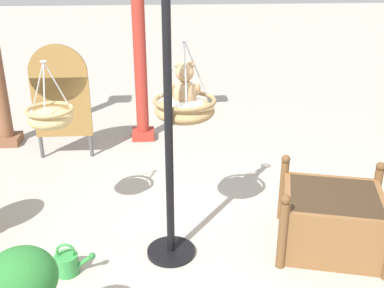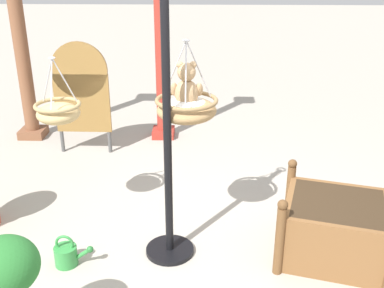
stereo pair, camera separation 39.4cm
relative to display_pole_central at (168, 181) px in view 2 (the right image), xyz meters
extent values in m
plane|color=#A8A093|center=(0.23, 0.02, -0.74)|extent=(40.00, 40.00, 0.00)
cylinder|color=black|center=(0.00, 0.00, 0.43)|extent=(0.07, 0.07, 2.35)
cylinder|color=black|center=(0.00, 0.00, -0.72)|extent=(0.44, 0.44, 0.04)
ellipsoid|color=#A37F51|center=(0.15, 0.25, 0.55)|extent=(0.52, 0.52, 0.20)
torus|color=olive|center=(0.15, 0.25, 0.64)|extent=(0.54, 0.54, 0.04)
ellipsoid|color=silver|center=(0.15, 0.25, 0.57)|extent=(0.46, 0.46, 0.16)
cylinder|color=#B7B7BC|center=(0.25, 0.31, 0.90)|extent=(0.22, 0.14, 0.51)
cylinder|color=#B7B7BC|center=(0.05, 0.31, 0.90)|extent=(0.22, 0.14, 0.51)
cylinder|color=#B7B7BC|center=(0.15, 0.13, 0.90)|extent=(0.01, 0.25, 0.51)
torus|color=#B7B7BC|center=(0.15, 0.25, 1.15)|extent=(0.06, 0.06, 0.01)
ellipsoid|color=tan|center=(0.15, 0.26, 0.70)|extent=(0.20, 0.17, 0.24)
sphere|color=tan|center=(0.15, 0.26, 0.89)|extent=(0.19, 0.19, 0.16)
ellipsoid|color=tan|center=(0.15, 0.32, 0.88)|extent=(0.08, 0.07, 0.05)
sphere|color=black|center=(0.15, 0.34, 0.88)|extent=(0.02, 0.02, 0.02)
sphere|color=tan|center=(0.10, 0.26, 0.95)|extent=(0.06, 0.06, 0.06)
sphere|color=tan|center=(0.20, 0.26, 0.95)|extent=(0.06, 0.06, 0.06)
ellipsoid|color=tan|center=(0.04, 0.29, 0.73)|extent=(0.06, 0.12, 0.15)
ellipsoid|color=tan|center=(0.26, 0.29, 0.73)|extent=(0.06, 0.12, 0.15)
ellipsoid|color=tan|center=(0.09, 0.35, 0.61)|extent=(0.07, 0.14, 0.07)
ellipsoid|color=tan|center=(0.21, 0.35, 0.61)|extent=(0.07, 0.14, 0.07)
ellipsoid|color=tan|center=(-1.05, 0.47, 0.44)|extent=(0.40, 0.40, 0.18)
torus|color=tan|center=(-1.05, 0.47, 0.52)|extent=(0.43, 0.43, 0.04)
cylinder|color=#B7B7BC|center=(-0.97, 0.52, 0.74)|extent=(0.18, 0.11, 0.44)
cylinder|color=#B7B7BC|center=(-1.13, 0.52, 0.74)|extent=(0.18, 0.11, 0.44)
cylinder|color=#B7B7BC|center=(-1.05, 0.38, 0.74)|extent=(0.01, 0.20, 0.44)
torus|color=#B7B7BC|center=(-1.05, 0.47, 0.95)|extent=(0.06, 0.06, 0.01)
cylinder|color=brown|center=(-2.23, 2.78, 0.60)|extent=(0.20, 0.20, 2.67)
cube|color=brown|center=(-2.23, 2.78, -0.68)|extent=(0.36, 0.36, 0.12)
cylinder|color=#9E2D23|center=(-0.30, 2.83, 0.48)|extent=(0.18, 0.18, 2.43)
cube|color=#9E2D23|center=(-0.30, 2.83, -0.68)|extent=(0.32, 0.32, 0.12)
cube|color=brown|center=(1.48, 0.01, -0.47)|extent=(1.07, 1.01, 0.54)
cube|color=#382819|center=(1.48, 0.01, -0.23)|extent=(0.94, 0.89, 0.06)
cylinder|color=brown|center=(1.16, 0.51, -0.42)|extent=(0.08, 0.08, 0.64)
cylinder|color=brown|center=(0.95, -0.26, -0.42)|extent=(0.08, 0.08, 0.64)
sphere|color=brown|center=(1.16, 0.51, -0.07)|extent=(0.09, 0.09, 0.09)
sphere|color=brown|center=(0.95, -0.26, -0.07)|extent=(0.09, 0.09, 0.09)
ellipsoid|color=#28702D|center=(-0.94, -1.21, 0.01)|extent=(0.44, 0.44, 0.37)
cube|color=olive|center=(-1.31, 2.24, -0.04)|extent=(0.73, 0.05, 0.79)
cylinder|color=olive|center=(-1.31, 2.24, 0.40)|extent=(0.73, 0.05, 0.73)
cylinder|color=#4C4C4C|center=(-1.63, 2.25, -0.59)|extent=(0.05, 0.05, 0.30)
cylinder|color=#4C4C4C|center=(-0.98, 2.24, -0.59)|extent=(0.05, 0.05, 0.30)
cylinder|color=#338C3F|center=(-0.90, -0.21, -0.65)|extent=(0.20, 0.20, 0.18)
cylinder|color=#338C3F|center=(-0.76, -0.21, -0.63)|extent=(0.17, 0.04, 0.14)
sphere|color=#287033|center=(-0.68, -0.21, -0.58)|extent=(0.06, 0.06, 0.06)
torus|color=#338C3F|center=(-0.90, -0.21, -0.52)|extent=(0.16, 0.02, 0.16)
camera|label=1|loc=(-0.09, -3.53, 1.85)|focal=43.34mm
camera|label=2|loc=(0.30, -3.54, 1.85)|focal=43.34mm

